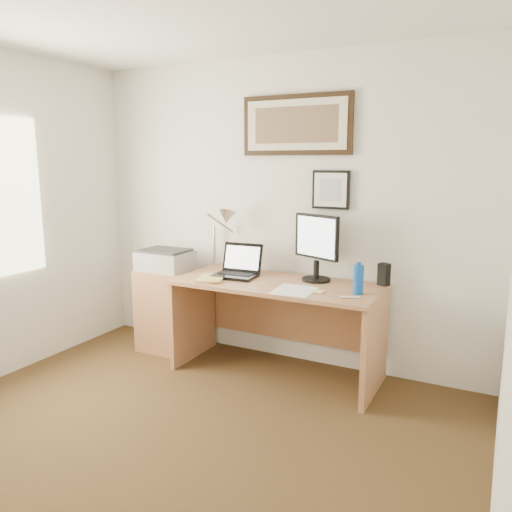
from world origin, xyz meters
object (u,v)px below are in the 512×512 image
Objects in this scene: book at (199,278)px; desk at (281,309)px; side_cabinet at (170,310)px; lcd_monitor at (316,244)px; laptop at (238,269)px; water_bottle at (358,280)px; printer at (165,260)px.

book is 0.70m from desk.
lcd_monitor is at bearing 5.47° from side_cabinet.
laptop reaches higher than book.
laptop is 0.68m from lcd_monitor.
water_bottle reaches higher than printer.
printer reaches higher than desk.
water_bottle is 0.47× the size of printer.
laptop is (-1.03, 0.10, -0.05)m from water_bottle.
laptop is at bearing -0.88° from printer.
water_bottle is at bearing 6.40° from book.
desk is 3.08× the size of lcd_monitor.
desk is 0.59m from lcd_monitor.
water_bottle reaches higher than side_cabinet.
side_cabinet is 0.83m from laptop.
printer is (-1.36, -0.12, -0.22)m from lcd_monitor.
lcd_monitor is 1.38m from printer.
desk is at bearing 6.34° from laptop.
side_cabinet is at bearing -178.11° from desk.
printer is at bearing 171.59° from side_cabinet.
side_cabinet is 1.80m from water_bottle.
desk is 0.47m from laptop.
desk is (1.07, 0.04, 0.15)m from side_cabinet.
laptop reaches higher than water_bottle.
lcd_monitor is (-0.40, 0.23, 0.19)m from water_bottle.
lcd_monitor is at bearing 23.74° from book.
side_cabinet is 2.73× the size of book.
desk is 3.64× the size of printer.
water_bottle is at bearing -3.56° from printer.
book is at bearing -156.26° from lcd_monitor.
laptop is at bearing -173.66° from desk.
laptop is at bearing -0.48° from side_cabinet.
water_bottle is 0.75m from desk.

